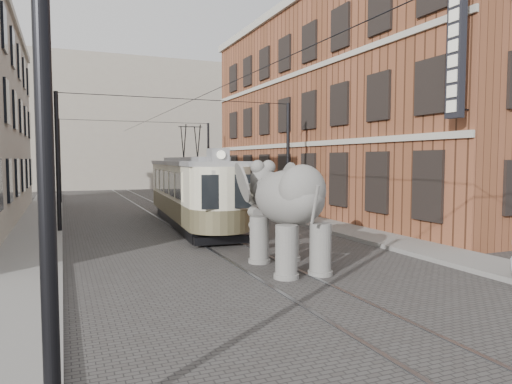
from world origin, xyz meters
name	(u,v)px	position (x,y,z in m)	size (l,w,h in m)	color
ground	(231,249)	(0.00, 0.00, 0.00)	(120.00, 120.00, 0.00)	#3D3B39
tram_rails	(231,249)	(0.00, 0.00, 0.01)	(1.54, 80.00, 0.02)	slate
sidewalk_right	(372,236)	(6.00, 0.00, 0.07)	(2.00, 60.00, 0.15)	slate
sidewalk_left	(27,263)	(-6.50, 0.00, 0.07)	(2.00, 60.00, 0.15)	slate
brick_building	(351,113)	(11.00, 9.00, 6.00)	(8.00, 26.00, 12.00)	brown
distant_block	(113,125)	(0.00, 40.00, 7.00)	(28.00, 10.00, 14.00)	gray
catenary	(189,163)	(-0.20, 5.00, 3.00)	(11.00, 30.20, 6.00)	black
tram	(191,176)	(0.24, 6.45, 2.38)	(2.47, 11.99, 4.76)	beige
elephant	(288,214)	(0.55, -3.38, 1.59)	(2.86, 5.19, 3.18)	#605E59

